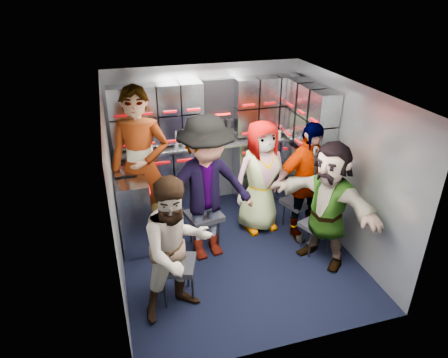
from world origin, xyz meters
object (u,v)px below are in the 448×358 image
object	(u,v)px
attendant_standing	(141,167)
attendant_arc_d	(306,183)
jump_seat_near_left	(176,266)
jump_seat_center	(255,197)
jump_seat_mid_left	(204,217)
attendant_arc_e	(328,205)
jump_seat_mid_right	(298,204)
attendant_arc_a	(177,249)
attendant_arc_c	(261,177)
jump_seat_near_right	(316,226)
attendant_arc_b	(207,190)

from	to	relation	value
attendant_standing	attendant_arc_d	distance (m)	2.11
jump_seat_near_left	jump_seat_center	distance (m)	1.84
attendant_standing	jump_seat_mid_left	bearing A→B (deg)	-13.83
attendant_standing	attendant_arc_e	bearing A→B (deg)	-9.46
jump_seat_center	attendant_arc_e	xyz separation A→B (m)	(0.49, -1.07, 0.41)
jump_seat_near_left	jump_seat_mid_right	xyz separation A→B (m)	(1.84, 0.88, -0.03)
jump_seat_mid_left	attendant_arc_a	world-z (taller)	attendant_arc_a
attendant_arc_e	jump_seat_near_left	bearing A→B (deg)	-113.61
attendant_arc_a	attendant_standing	bearing A→B (deg)	80.85
attendant_arc_c	attendant_arc_d	bearing A→B (deg)	-43.02
jump_seat_near_left	attendant_arc_d	xyz separation A→B (m)	(1.84, 0.70, 0.39)
jump_seat_near_left	jump_seat_near_right	bearing A→B (deg)	10.63
jump_seat_center	attendant_arc_e	world-z (taller)	attendant_arc_e
jump_seat_mid_left	jump_seat_mid_right	xyz separation A→B (m)	(1.33, 0.05, -0.04)
attendant_standing	attendant_arc_e	xyz separation A→B (m)	(2.02, -1.13, -0.24)
jump_seat_near_left	attendant_arc_e	xyz separation A→B (m)	(1.85, 0.17, 0.36)
attendant_arc_a	attendant_arc_e	world-z (taller)	attendant_arc_e
jump_seat_mid_left	attendant_arc_a	bearing A→B (deg)	-116.76
jump_seat_near_left	attendant_arc_c	xyz separation A→B (m)	(1.35, 1.06, 0.36)
jump_seat_center	attendant_arc_a	xyz separation A→B (m)	(-1.35, -1.42, 0.41)
attendant_arc_b	attendant_arc_d	bearing A→B (deg)	-6.85
jump_seat_center	attendant_arc_c	world-z (taller)	attendant_arc_c
jump_seat_near_right	jump_seat_mid_right	bearing A→B (deg)	90.55
jump_seat_near_right	jump_seat_center	bearing A→B (deg)	118.89
attendant_arc_c	attendant_arc_e	distance (m)	1.02
attendant_standing	jump_seat_mid_right	bearing A→B (deg)	8.16
jump_seat_near_left	jump_seat_center	xyz separation A→B (m)	(1.35, 1.24, -0.05)
attendant_arc_a	attendant_arc_b	xyz separation A→B (m)	(0.51, 0.84, 0.14)
jump_seat_near_left	attendant_arc_e	world-z (taller)	attendant_arc_e
attendant_arc_e	jump_seat_mid_left	bearing A→B (deg)	-145.48
jump_seat_center	attendant_standing	world-z (taller)	attendant_standing
jump_seat_center	attendant_arc_e	distance (m)	1.25
jump_seat_mid_left	attendant_arc_d	xyz separation A→B (m)	(1.33, -0.13, 0.37)
jump_seat_center	attendant_arc_d	world-z (taller)	attendant_arc_d
attendant_standing	attendant_arc_a	size ratio (longest dim) A/B	1.32
jump_seat_center	jump_seat_near_right	xyz separation A→B (m)	(0.49, -0.89, -0.01)
jump_seat_mid_right	attendant_arc_a	world-z (taller)	attendant_arc_a
jump_seat_center	attendant_arc_a	bearing A→B (deg)	-133.60
jump_seat_near_left	attendant_arc_d	distance (m)	2.01
attendant_arc_c	attendant_standing	bearing A→B (deg)	164.39
attendant_arc_a	jump_seat_near_right	bearing A→B (deg)	-0.13
jump_seat_near_right	attendant_arc_a	distance (m)	1.96
attendant_arc_c	attendant_arc_d	world-z (taller)	attendant_arc_d
jump_seat_near_left	jump_seat_mid_left	size ratio (longest dim) A/B	1.03
jump_seat_near_left	jump_seat_near_right	size ratio (longest dim) A/B	1.12
jump_seat_mid_right	jump_seat_near_right	xyz separation A→B (m)	(0.01, -0.54, -0.03)
attendant_arc_b	attendant_arc_e	bearing A→B (deg)	-29.07
jump_seat_near_right	attendant_standing	xyz separation A→B (m)	(-2.02, 0.95, 0.66)
attendant_standing	attendant_arc_e	distance (m)	2.33
jump_seat_mid_right	attendant_arc_b	bearing A→B (deg)	-170.31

